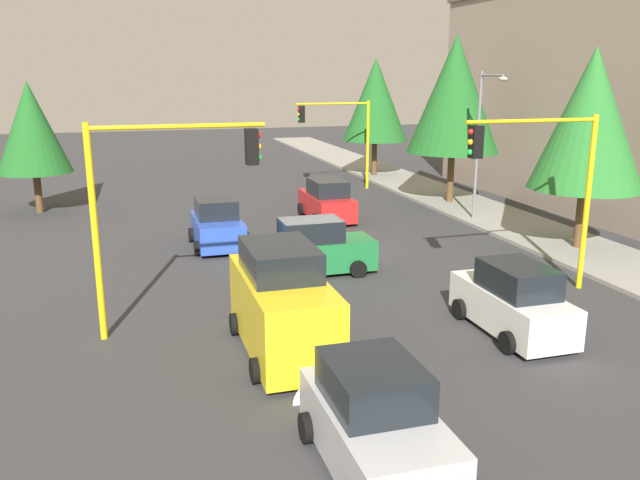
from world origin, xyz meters
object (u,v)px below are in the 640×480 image
Objects in this scene: car_white at (513,301)px; car_blue at (217,225)px; tree_roadside_far at (375,100)px; car_red at (327,201)px; traffic_signal_far_left at (339,127)px; street_lamp_curbside at (483,130)px; tree_opposite_side at (31,128)px; traffic_signal_near_left at (542,170)px; delivery_van_yellow at (282,304)px; traffic_signal_near_right at (164,186)px; tree_roadside_mid at (455,94)px; tree_roadside_near at (590,119)px; car_green at (315,249)px; car_silver at (375,422)px.

car_white is 13.11m from car_blue.
tree_roadside_far is 14.27m from car_red.
traffic_signal_far_left is 11.00m from street_lamp_curbside.
street_lamp_curbside is at bearing 67.45° from tree_opposite_side.
tree_roadside_far reaches higher than traffic_signal_far_left.
traffic_signal_near_left is 9.45m from delivery_van_yellow.
car_white is (26.74, -6.30, -4.26)m from tree_roadside_far.
traffic_signal_near_right is 15.13m from car_red.
traffic_signal_near_right is 28.43m from tree_roadside_far.
street_lamp_curbside is at bearing -10.33° from tree_roadside_mid.
car_white is (12.35, -6.00, -3.45)m from street_lamp_curbside.
tree_roadside_near is 0.90× the size of tree_roadside_mid.
street_lamp_curbside reaches higher than traffic_signal_near_left.
car_white is (6.74, 3.65, 0.00)m from car_green.
car_green is 1.06× the size of car_silver.
traffic_signal_near_right is at bearing -90.00° from traffic_signal_near_left.
traffic_signal_near_right reaches higher than car_red.
tree_opposite_side is at bearing -161.97° from car_silver.
delivery_van_yellow is 1.18× the size of car_green.
tree_roadside_near is 10.83m from car_white.
street_lamp_curbside reaches higher than car_white.
car_silver is (11.58, -13.18, -4.30)m from tree_roadside_near.
tree_opposite_side is (-18.00, -5.29, 0.23)m from traffic_signal_near_right.
traffic_signal_near_left is 1.40× the size of car_white.
car_green is (-4.00, -6.14, -3.11)m from traffic_signal_near_left.
street_lamp_curbside reaches higher than car_blue.
street_lamp_curbside reaches higher than delivery_van_yellow.
car_red is (-14.47, 5.62, -0.38)m from delivery_van_yellow.
car_silver is at bearing -34.65° from street_lamp_curbside.
tree_roadside_far is 1.87× the size of car_red.
delivery_van_yellow is at bearing -23.16° from car_green.
street_lamp_curbside is at bearing 68.08° from car_red.
car_red is 15.05m from car_white.
tree_roadside_near reaches higher than car_green.
tree_opposite_side is at bearing -73.69° from tree_roadside_far.
car_green is (0.00, -10.95, -4.30)m from tree_roadside_near.
traffic_signal_near_right is 1.01× the size of traffic_signal_near_left.
car_white and car_silver have the same top height.
car_white is at bearing -25.92° from street_lamp_curbside.
car_blue is (11.32, -8.88, -2.86)m from traffic_signal_far_left.
street_lamp_curbside is 12.95m from car_blue.
car_silver is (4.84, -5.88, 0.00)m from car_white.
street_lamp_curbside is (-9.61, 3.51, 0.34)m from traffic_signal_near_left.
car_green is 8.81m from car_red.
tree_roadside_far is 2.05× the size of car_silver.
car_blue is at bearing -179.17° from delivery_van_yellow.
tree_roadside_far is (-10.00, -0.50, -0.66)m from tree_roadside_mid.
tree_roadside_near reaches higher than car_white.
street_lamp_curbside is 1.46× the size of delivery_van_yellow.
car_blue is (15.32, -12.75, -4.26)m from tree_roadside_far.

